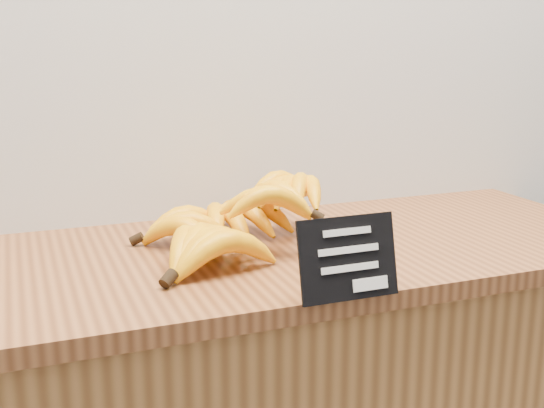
{
  "coord_description": "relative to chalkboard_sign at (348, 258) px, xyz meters",
  "views": [
    {
      "loc": [
        -0.48,
        1.67,
        1.29
      ],
      "look_at": [
        -0.09,
        2.7,
        1.02
      ],
      "focal_mm": 45.0,
      "sensor_mm": 36.0,
      "label": 1
    }
  ],
  "objects": [
    {
      "name": "banana_pile",
      "position": [
        -0.07,
        0.29,
        -0.01
      ],
      "size": [
        0.43,
        0.35,
        0.11
      ],
      "color": "#FFB40A",
      "rests_on": "counter_top"
    },
    {
      "name": "counter_top",
      "position": [
        -0.03,
        0.27,
        -0.07
      ],
      "size": [
        1.39,
        0.54,
        0.03
      ],
      "primitive_type": "cube",
      "color": "brown",
      "rests_on": "counter"
    },
    {
      "name": "chalkboard_sign",
      "position": [
        0.0,
        0.0,
        0.0
      ],
      "size": [
        0.15,
        0.03,
        0.12
      ],
      "primitive_type": "cube",
      "rotation": [
        -0.24,
        0.0,
        0.0
      ],
      "color": "black",
      "rests_on": "counter_top"
    }
  ]
}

